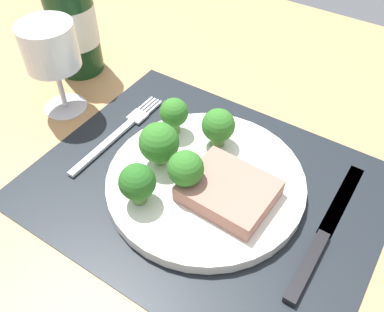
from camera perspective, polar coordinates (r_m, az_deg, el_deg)
ground_plane at (r=55.85cm, az=1.80°, el=-5.24°), size 140.00×110.00×3.00cm
placemat at (r=54.57cm, az=1.84°, el=-4.15°), size 43.87×34.74×0.30cm
plate at (r=53.85cm, az=1.86°, el=-3.50°), size 25.42×25.42×1.60cm
steak at (r=50.54cm, az=5.05°, el=-4.72°), size 10.77×9.20×2.27cm
broccoli_front_edge at (r=55.45cm, az=3.60°, el=4.09°), size 4.49×4.49×5.57cm
broccoli_near_fork at (r=52.65cm, az=-4.52°, el=1.81°), size 5.19×5.19×6.21cm
broccoli_near_steak at (r=49.00cm, az=-0.87°, el=-1.80°), size 4.39×4.39×6.13cm
broccoli_center at (r=57.11cm, az=-2.48°, el=5.84°), size 3.96×3.96×5.51cm
broccoli_back_left at (r=48.76cm, az=-7.47°, el=-3.63°), size 4.42×4.42×5.61cm
fork at (r=62.01cm, az=-9.95°, el=3.15°), size 2.40×19.20×0.50cm
knife at (r=51.60cm, az=17.31°, el=-10.56°), size 1.80×23.00×0.80cm
wine_bottle at (r=72.83cm, az=-16.19°, el=17.74°), size 7.92×7.92×26.45cm
wine_glass at (r=63.69cm, az=-18.73°, el=13.39°), size 7.89×7.89×14.17cm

